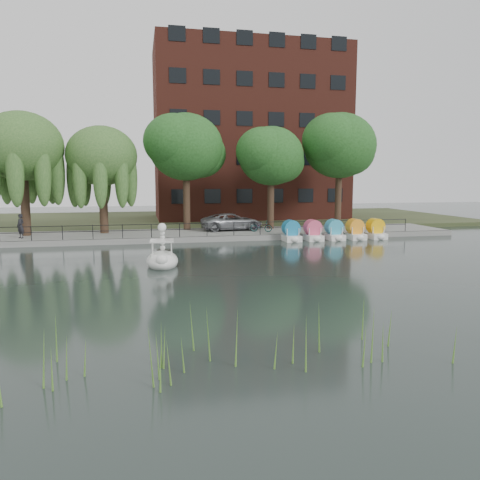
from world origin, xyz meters
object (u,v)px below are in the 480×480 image
object	(u,v)px
pedestrian	(20,224)
bicycle	(261,225)
swan_boat	(162,257)
minivan	(232,220)

from	to	relation	value
pedestrian	bicycle	bearing A→B (deg)	41.26
bicycle	swan_boat	distance (m)	13.76
bicycle	swan_boat	size ratio (longest dim) A/B	0.63
minivan	swan_boat	xyz separation A→B (m)	(-6.19, -12.69, -0.71)
minivan	pedestrian	size ratio (longest dim) A/B	2.88
minivan	bicycle	bearing A→B (deg)	-135.87
pedestrian	swan_boat	xyz separation A→B (m)	(9.36, -10.66, -0.91)
bicycle	pedestrian	distance (m)	17.59
minivan	bicycle	world-z (taller)	minivan
bicycle	swan_boat	bearing A→B (deg)	162.73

